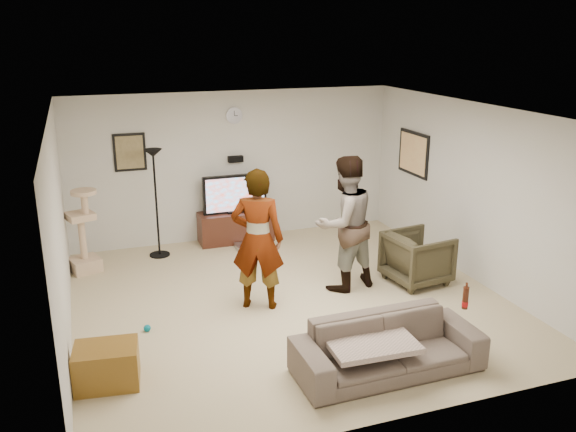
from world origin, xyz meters
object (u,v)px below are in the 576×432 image
object	(u,v)px
tv	(235,194)
cat_tree	(82,231)
side_table	(107,365)
armchair	(417,258)
person_right	(345,224)
beer_bottle	(465,298)
tv_stand	(236,227)
floor_lamp	(156,204)
sofa	(388,346)
person_left	(258,239)

from	to	relation	value
tv	cat_tree	world-z (taller)	cat_tree
side_table	armchair	bearing A→B (deg)	15.94
tv	armchair	xyz separation A→B (m)	(1.99, -2.53, -0.47)
person_right	beer_bottle	xyz separation A→B (m)	(0.45, -2.13, -0.23)
cat_tree	tv_stand	bearing A→B (deg)	12.31
side_table	person_right	bearing A→B (deg)	23.41
tv	beer_bottle	xyz separation A→B (m)	(1.38, -4.49, -0.13)
tv_stand	side_table	xyz separation A→B (m)	(-2.33, -3.76, -0.05)
tv_stand	side_table	distance (m)	4.42
tv_stand	person_right	bearing A→B (deg)	-68.55
floor_lamp	cat_tree	world-z (taller)	floor_lamp
sofa	beer_bottle	size ratio (longest dim) A/B	7.91
beer_bottle	armchair	world-z (taller)	beer_bottle
floor_lamp	cat_tree	bearing A→B (deg)	-166.01
floor_lamp	armchair	size ratio (longest dim) A/B	2.12
floor_lamp	sofa	world-z (taller)	floor_lamp
floor_lamp	beer_bottle	distance (m)	5.02
cat_tree	beer_bottle	xyz separation A→B (m)	(3.83, -3.95, 0.07)
tv	floor_lamp	bearing A→B (deg)	-169.15
person_right	floor_lamp	bearing A→B (deg)	-56.43
floor_lamp	sofa	xyz separation A→B (m)	(1.79, -4.23, -0.57)
person_left	tv	bearing A→B (deg)	-73.61
tv	beer_bottle	distance (m)	4.69
floor_lamp	beer_bottle	xyz separation A→B (m)	(2.70, -4.23, -0.15)
tv_stand	floor_lamp	world-z (taller)	floor_lamp
cat_tree	side_table	world-z (taller)	cat_tree
sofa	beer_bottle	distance (m)	1.00
person_left	beer_bottle	xyz separation A→B (m)	(1.74, -1.95, -0.22)
cat_tree	tv	bearing A→B (deg)	12.31
tv	cat_tree	size ratio (longest dim) A/B	0.85
tv_stand	person_left	world-z (taller)	person_left
sofa	tv	bearing A→B (deg)	95.20
cat_tree	sofa	xyz separation A→B (m)	(2.92, -3.95, -0.34)
person_left	person_right	distance (m)	1.30
sofa	armchair	bearing A→B (deg)	51.45
tv	floor_lamp	size ratio (longest dim) A/B	0.63
armchair	side_table	xyz separation A→B (m)	(-4.31, -1.23, -0.16)
person_right	side_table	xyz separation A→B (m)	(-3.25, -1.41, -0.72)
tv_stand	armchair	world-z (taller)	armchair
floor_lamp	cat_tree	size ratio (longest dim) A/B	1.36
cat_tree	side_table	size ratio (longest dim) A/B	2.01
person_left	floor_lamp	bearing A→B (deg)	-42.62
tv	beer_bottle	bearing A→B (deg)	-72.94
floor_lamp	person_left	world-z (taller)	person_left
tv_stand	sofa	world-z (taller)	sofa
floor_lamp	person_left	xyz separation A→B (m)	(0.96, -2.28, 0.06)
beer_bottle	armchair	bearing A→B (deg)	72.70
floor_lamp	side_table	distance (m)	3.70
beer_bottle	side_table	world-z (taller)	beer_bottle
beer_bottle	side_table	xyz separation A→B (m)	(-3.70, 0.73, -0.49)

